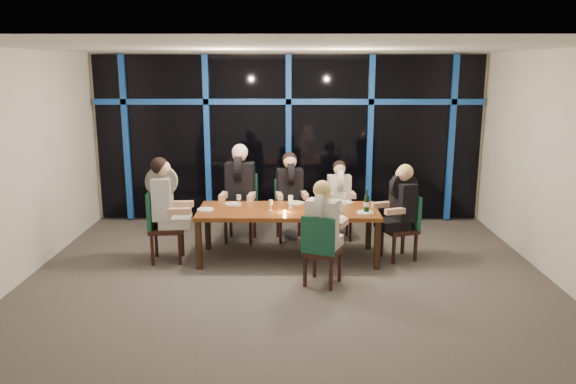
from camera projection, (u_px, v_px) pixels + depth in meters
name	position (u px, v px, depth m)	size (l,w,h in m)	color
room	(288.00, 127.00, 7.06)	(7.04, 7.00, 3.02)	#554F4B
window_wall	(289.00, 136.00, 10.02)	(6.86, 0.43, 2.94)	black
dining_table	(288.00, 214.00, 8.13)	(2.60, 1.00, 0.75)	brown
chair_far_left	(241.00, 204.00, 9.07)	(0.54, 0.54, 1.07)	black
chair_far_mid	(289.00, 206.00, 9.13)	(0.52, 0.52, 0.98)	black
chair_far_right	(338.00, 209.00, 9.17)	(0.44, 0.44, 0.88)	black
chair_end_left	(160.00, 222.00, 8.06)	(0.52, 0.52, 1.04)	black
chair_end_right	(405.00, 223.00, 8.17)	(0.57, 0.57, 0.96)	black
chair_near_mid	(321.00, 247.00, 7.13)	(0.57, 0.57, 0.95)	black
diner_far_left	(240.00, 179.00, 8.88)	(0.56, 0.69, 1.04)	black
diner_far_mid	(290.00, 184.00, 8.97)	(0.52, 0.64, 0.95)	black
diner_far_right	(339.00, 189.00, 9.02)	(0.45, 0.56, 0.86)	silver
diner_end_left	(165.00, 194.00, 7.98)	(0.67, 0.54, 1.01)	black
diner_end_right	(401.00, 198.00, 8.06)	(0.66, 0.58, 0.94)	black
diner_near_mid	(323.00, 217.00, 7.12)	(0.59, 0.65, 0.92)	silver
plate_far_left	(233.00, 204.00, 8.40)	(0.24, 0.24, 0.01)	white
plate_far_mid	(296.00, 203.00, 8.46)	(0.24, 0.24, 0.01)	white
plate_far_right	(345.00, 202.00, 8.49)	(0.24, 0.24, 0.01)	white
plate_end_left	(205.00, 209.00, 8.07)	(0.24, 0.24, 0.01)	white
plate_end_right	(365.00, 212.00, 7.92)	(0.24, 0.24, 0.01)	white
plate_near_mid	(337.00, 217.00, 7.66)	(0.24, 0.24, 0.01)	white
wine_bottle	(367.00, 204.00, 7.91)	(0.08, 0.08, 0.33)	black
water_pitcher	(338.00, 207.00, 7.85)	(0.12, 0.11, 0.20)	silver
tea_light	(285.00, 211.00, 7.95)	(0.05, 0.05, 0.03)	#F6A949
wine_glass_a	(271.00, 203.00, 8.02)	(0.06, 0.06, 0.16)	white
wine_glass_b	(291.00, 199.00, 8.17)	(0.07, 0.07, 0.18)	silver
wine_glass_c	(319.00, 203.00, 7.99)	(0.06, 0.06, 0.16)	white
wine_glass_d	(239.00, 198.00, 8.25)	(0.07, 0.07, 0.17)	silver
wine_glass_e	(345.00, 196.00, 8.31)	(0.08, 0.08, 0.20)	silver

